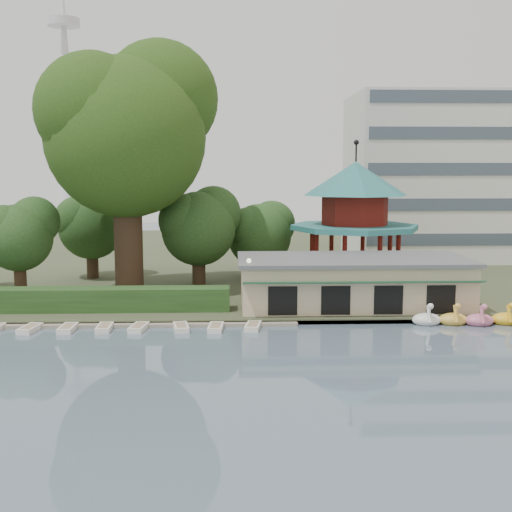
{
  "coord_description": "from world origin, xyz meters",
  "views": [
    {
      "loc": [
        0.3,
        -29.03,
        11.38
      ],
      "look_at": [
        2.0,
        18.0,
        5.0
      ],
      "focal_mm": 45.0,
      "sensor_mm": 36.0,
      "label": 1
    }
  ],
  "objects_px": {
    "boathouse": "(353,281)",
    "big_tree": "(128,125)",
    "pavilion": "(355,210)",
    "dock": "(65,324)"
  },
  "relations": [
    {
      "from": "boathouse",
      "to": "big_tree",
      "type": "relative_size",
      "value": 0.83
    },
    {
      "from": "big_tree",
      "to": "pavilion",
      "type": "bearing_deg",
      "value": 10.28
    },
    {
      "from": "dock",
      "to": "boathouse",
      "type": "bearing_deg",
      "value": 12.24
    },
    {
      "from": "pavilion",
      "to": "big_tree",
      "type": "xyz_separation_m",
      "value": [
        -20.81,
        -3.77,
        7.76
      ]
    },
    {
      "from": "dock",
      "to": "boathouse",
      "type": "relative_size",
      "value": 1.83
    },
    {
      "from": "boathouse",
      "to": "pavilion",
      "type": "distance_m",
      "value": 11.43
    },
    {
      "from": "dock",
      "to": "pavilion",
      "type": "relative_size",
      "value": 2.52
    },
    {
      "from": "pavilion",
      "to": "big_tree",
      "type": "distance_m",
      "value": 22.53
    },
    {
      "from": "dock",
      "to": "big_tree",
      "type": "xyz_separation_m",
      "value": [
        3.19,
        11.03,
        15.13
      ]
    },
    {
      "from": "boathouse",
      "to": "big_tree",
      "type": "distance_m",
      "value": 23.64
    }
  ]
}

